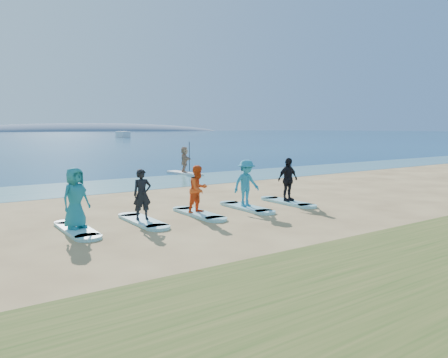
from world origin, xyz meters
TOP-DOWN VIEW (x-y plane):
  - ground at (0.00, 0.00)m, footprint 600.00×600.00m
  - shallow_water at (0.00, 10.50)m, footprint 600.00×600.00m
  - island_ridge at (95.00, 300.00)m, footprint 220.00×56.00m
  - paddleboard at (5.24, 13.07)m, footprint 1.02×3.06m
  - paddleboarder at (5.24, 13.07)m, footprint 0.84×1.54m
  - boat_offshore_b at (37.95, 105.06)m, footprint 2.36×5.29m
  - surfboard_0 at (-4.65, 1.76)m, footprint 0.70×2.20m
  - student_0 at (-4.65, 1.76)m, footprint 0.98×0.82m
  - surfboard_1 at (-2.65, 1.76)m, footprint 0.70×2.20m
  - student_1 at (-2.65, 1.76)m, footprint 0.60×0.43m
  - surfboard_2 at (-0.66, 1.76)m, footprint 0.70×2.20m
  - student_2 at (-0.66, 1.76)m, footprint 0.88×0.76m
  - surfboard_3 at (1.33, 1.76)m, footprint 0.70×2.20m
  - student_3 at (1.33, 1.76)m, footprint 1.08×0.63m
  - surfboard_4 at (3.33, 1.76)m, footprint 0.70×2.20m
  - student_4 at (3.33, 1.76)m, footprint 0.98×0.44m

SIDE VIEW (x-z plane):
  - ground at x=0.00m, z-range 0.00..0.00m
  - island_ridge at x=95.00m, z-range -9.00..9.00m
  - boat_offshore_b at x=37.95m, z-range -0.89..0.89m
  - shallow_water at x=0.00m, z-range 0.01..0.01m
  - surfboard_0 at x=-4.65m, z-range 0.00..0.09m
  - surfboard_1 at x=-2.65m, z-range 0.00..0.09m
  - surfboard_2 at x=-0.66m, z-range 0.00..0.09m
  - surfboard_3 at x=1.33m, z-range 0.00..0.09m
  - surfboard_4 at x=3.33m, z-range 0.00..0.09m
  - paddleboard at x=5.24m, z-range 0.00..0.12m
  - student_1 at x=-2.65m, z-range 0.09..1.64m
  - student_2 at x=-0.66m, z-range 0.09..1.65m
  - paddleboarder at x=5.24m, z-range 0.12..1.71m
  - student_4 at x=3.33m, z-range 0.09..1.74m
  - student_3 at x=1.33m, z-range 0.09..1.75m
  - student_0 at x=-4.65m, z-range 0.09..1.79m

